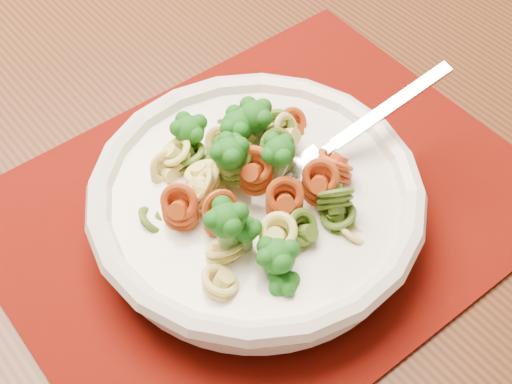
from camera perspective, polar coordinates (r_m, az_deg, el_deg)
dining_table at (r=0.70m, az=-10.17°, el=-2.54°), size 1.56×1.09×0.71m
placemat at (r=0.59m, az=0.82°, el=-1.23°), size 0.45×0.36×0.00m
pasta_bowl at (r=0.55m, az=0.00°, el=-0.65°), size 0.26×0.26×0.05m
pasta_broccoli_heap at (r=0.54m, az=0.00°, el=0.40°), size 0.22×0.22×0.06m
fork at (r=0.56m, az=4.16°, el=2.29°), size 0.18×0.04×0.08m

